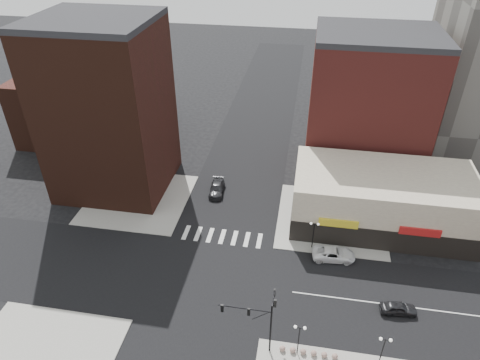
# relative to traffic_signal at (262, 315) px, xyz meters

# --- Properties ---
(ground) EXTENTS (240.00, 240.00, 0.00)m
(ground) POSITION_rel_traffic_signal_xyz_m (-7.24, 7.83, -4.96)
(ground) COLOR black
(ground) RESTS_ON ground
(road_ew) EXTENTS (200.00, 14.00, 0.02)m
(road_ew) POSITION_rel_traffic_signal_xyz_m (-7.24, 7.83, -4.95)
(road_ew) COLOR black
(road_ew) RESTS_ON ground
(road_ns) EXTENTS (14.00, 200.00, 0.02)m
(road_ns) POSITION_rel_traffic_signal_xyz_m (-7.24, 7.83, -4.95)
(road_ns) COLOR black
(road_ns) RESTS_ON ground
(sidewalk_nw) EXTENTS (15.00, 15.00, 0.12)m
(sidewalk_nw) POSITION_rel_traffic_signal_xyz_m (-21.74, 22.33, -4.90)
(sidewalk_nw) COLOR gray
(sidewalk_nw) RESTS_ON ground
(sidewalk_ne) EXTENTS (15.00, 15.00, 0.12)m
(sidewalk_ne) POSITION_rel_traffic_signal_xyz_m (7.26, 22.33, -4.90)
(sidewalk_ne) COLOR gray
(sidewalk_ne) RESTS_ON ground
(building_nw) EXTENTS (16.00, 15.00, 25.00)m
(building_nw) POSITION_rel_traffic_signal_xyz_m (-26.24, 26.33, 7.54)
(building_nw) COLOR #351910
(building_nw) RESTS_ON ground
(building_nw_low) EXTENTS (20.00, 18.00, 12.00)m
(building_nw_low) POSITION_rel_traffic_signal_xyz_m (-39.24, 41.83, 1.04)
(building_nw_low) COLOR #351910
(building_nw_low) RESTS_ON ground
(building_ne_midrise) EXTENTS (18.00, 15.00, 22.00)m
(building_ne_midrise) POSITION_rel_traffic_signal_xyz_m (11.76, 37.33, 6.04)
(building_ne_midrise) COLOR maroon
(building_ne_midrise) RESTS_ON ground
(building_ne_row) EXTENTS (24.20, 12.20, 8.00)m
(building_ne_row) POSITION_rel_traffic_signal_xyz_m (13.76, 22.83, -1.66)
(building_ne_row) COLOR beige
(building_ne_row) RESTS_ON ground
(traffic_signal) EXTENTS (5.59, 3.09, 7.77)m
(traffic_signal) POSITION_rel_traffic_signal_xyz_m (0.00, 0.00, 0.00)
(traffic_signal) COLOR black
(traffic_signal) RESTS_ON ground
(street_lamp_se_a) EXTENTS (1.22, 0.32, 4.16)m
(street_lamp_se_a) POSITION_rel_traffic_signal_xyz_m (3.76, -0.17, -1.67)
(street_lamp_se_a) COLOR black
(street_lamp_se_a) RESTS_ON sidewalk_se
(street_lamp_se_b) EXTENTS (1.22, 0.32, 4.16)m
(street_lamp_se_b) POSITION_rel_traffic_signal_xyz_m (11.76, -0.17, -1.67)
(street_lamp_se_b) COLOR black
(street_lamp_se_b) RESTS_ON sidewalk_se
(street_lamp_ne) EXTENTS (1.22, 0.32, 4.16)m
(street_lamp_ne) POSITION_rel_traffic_signal_xyz_m (4.76, 15.83, -1.67)
(street_lamp_ne) COLOR black
(street_lamp_ne) RESTS_ON sidewalk_ne
(bollard_row) EXTENTS (5.85, 0.60, 0.60)m
(bollard_row) POSITION_rel_traffic_signal_xyz_m (4.89, -0.17, -4.54)
(bollard_row) COLOR gray
(bollard_row) RESTS_ON sidewalk_se
(white_suv) EXTENTS (5.63, 2.96, 1.51)m
(white_suv) POSITION_rel_traffic_signal_xyz_m (7.52, 14.33, -4.21)
(white_suv) COLOR white
(white_suv) RESTS_ON ground
(dark_sedan_east) EXTENTS (4.17, 1.99, 1.37)m
(dark_sedan_east) POSITION_rel_traffic_signal_xyz_m (14.52, 6.87, -4.27)
(dark_sedan_east) COLOR black
(dark_sedan_east) RESTS_ON ground
(dark_sedan_north) EXTENTS (2.49, 5.32, 1.50)m
(dark_sedan_north) POSITION_rel_traffic_signal_xyz_m (-10.26, 26.12, -4.21)
(dark_sedan_north) COLOR black
(dark_sedan_north) RESTS_ON ground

